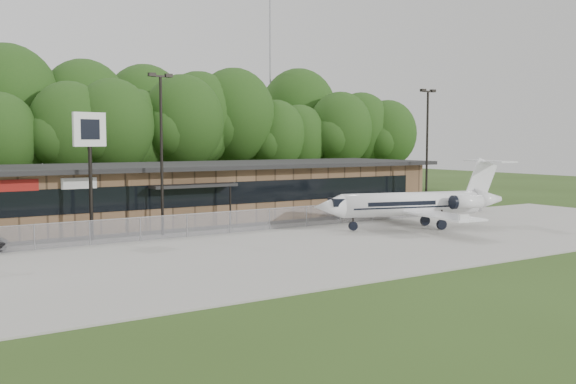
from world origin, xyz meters
TOP-DOWN VIEW (x-y plane):
  - ground at (0.00, 0.00)m, footprint 160.00×160.00m
  - apron at (0.00, 8.00)m, footprint 64.00×18.00m
  - parking_lot at (0.00, 19.50)m, footprint 50.00×9.00m
  - terminal at (-0.00, 23.94)m, footprint 41.00×11.65m
  - fence at (0.00, 15.00)m, footprint 46.00×0.04m
  - treeline at (0.00, 42.00)m, footprint 72.00×12.00m
  - radio_mast at (22.00, 48.00)m, footprint 0.20×0.20m
  - light_pole_mid at (-5.00, 16.50)m, footprint 1.55×0.30m
  - light_pole_right at (18.00, 16.50)m, footprint 1.55×0.30m
  - business_jet at (10.76, 10.10)m, footprint 14.13×12.69m
  - pole_sign at (-9.37, 16.80)m, footprint 2.03×0.61m

SIDE VIEW (x-z plane):
  - ground at x=0.00m, z-range 0.00..0.00m
  - parking_lot at x=0.00m, z-range 0.00..0.06m
  - apron at x=0.00m, z-range 0.00..0.08m
  - fence at x=0.00m, z-range 0.02..1.54m
  - business_jet at x=10.76m, z-range -0.68..4.11m
  - terminal at x=0.00m, z-range 0.03..4.33m
  - pole_sign at x=-9.37m, z-range 2.05..9.78m
  - light_pole_mid at x=-5.00m, z-range 0.86..11.09m
  - light_pole_right at x=18.00m, z-range 0.86..11.09m
  - treeline at x=0.00m, z-range 0.00..15.00m
  - radio_mast at x=22.00m, z-range 0.00..25.00m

